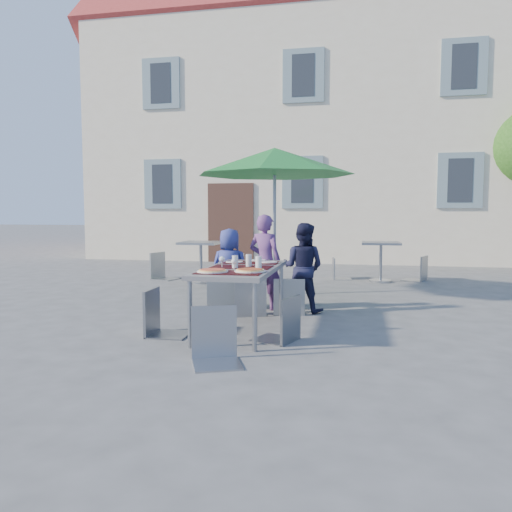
% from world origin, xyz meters
% --- Properties ---
extents(ground, '(90.00, 90.00, 0.00)m').
position_xyz_m(ground, '(0.00, 0.00, 0.00)').
color(ground, '#4E4F51').
rests_on(ground, ground).
extents(building, '(13.60, 8.20, 11.10)m').
position_xyz_m(building, '(-0.00, 11.50, 4.85)').
color(building, beige).
rests_on(building, ground).
extents(dining_table, '(0.80, 1.85, 0.76)m').
position_xyz_m(dining_table, '(0.16, -0.38, 0.70)').
color(dining_table, '#48474C').
rests_on(dining_table, ground).
extents(pizza_near_left, '(0.34, 0.34, 0.03)m').
position_xyz_m(pizza_near_left, '(-0.03, -0.94, 0.77)').
color(pizza_near_left, white).
rests_on(pizza_near_left, dining_table).
extents(pizza_near_right, '(0.34, 0.34, 0.03)m').
position_xyz_m(pizza_near_right, '(0.36, -0.82, 0.77)').
color(pizza_near_right, white).
rests_on(pizza_near_right, dining_table).
extents(glassware, '(0.52, 0.47, 0.15)m').
position_xyz_m(glassware, '(0.21, -0.49, 0.83)').
color(glassware, silver).
rests_on(glassware, dining_table).
extents(place_settings, '(0.70, 0.49, 0.01)m').
position_xyz_m(place_settings, '(0.18, 0.24, 0.76)').
color(place_settings, white).
rests_on(place_settings, dining_table).
extents(child_0, '(0.58, 0.40, 1.16)m').
position_xyz_m(child_0, '(-0.31, 0.89, 0.58)').
color(child_0, navy).
rests_on(child_0, ground).
extents(child_1, '(0.57, 0.46, 1.36)m').
position_xyz_m(child_1, '(0.19, 0.95, 0.68)').
color(child_1, '#663A76').
rests_on(child_1, ground).
extents(child_2, '(0.68, 0.49, 1.25)m').
position_xyz_m(child_2, '(0.75, 0.89, 0.62)').
color(child_2, '#171834').
rests_on(child_2, ground).
extents(chair_0, '(0.48, 0.49, 1.00)m').
position_xyz_m(chair_0, '(-0.28, 0.49, 0.59)').
color(chair_0, gray).
rests_on(chair_0, ground).
extents(chair_1, '(0.56, 0.56, 0.98)m').
position_xyz_m(chair_1, '(0.07, 0.47, 0.57)').
color(chair_1, gray).
rests_on(chair_1, ground).
extents(chair_2, '(0.49, 0.49, 0.95)m').
position_xyz_m(chair_2, '(0.58, 0.65, 0.56)').
color(chair_2, gray).
rests_on(chair_2, ground).
extents(chair_3, '(0.46, 0.45, 0.99)m').
position_xyz_m(chair_3, '(-0.69, -0.79, 0.58)').
color(chair_3, gray).
rests_on(chair_3, ground).
extents(chair_4, '(0.54, 0.53, 0.94)m').
position_xyz_m(chair_4, '(0.71, -0.80, 0.55)').
color(chair_4, gray).
rests_on(chair_4, ground).
extents(chair_5, '(0.57, 0.57, 0.97)m').
position_xyz_m(chair_5, '(0.21, -1.65, 0.57)').
color(chair_5, '#94979F').
rests_on(chair_5, ground).
extents(patio_umbrella, '(2.64, 2.64, 2.46)m').
position_xyz_m(patio_umbrella, '(0.12, 2.23, 2.22)').
color(patio_umbrella, '#A9ACB1').
rests_on(patio_umbrella, ground).
extents(cafe_table_0, '(0.76, 0.76, 0.82)m').
position_xyz_m(cafe_table_0, '(-1.54, 3.33, 0.59)').
color(cafe_table_0, '#A9ACB1').
rests_on(cafe_table_0, ground).
extents(bg_chair_l_0, '(0.59, 0.58, 1.06)m').
position_xyz_m(bg_chair_l_0, '(-2.53, 3.74, 0.62)').
color(bg_chair_l_0, gray).
rests_on(bg_chair_l_0, ground).
extents(bg_chair_r_0, '(0.55, 0.55, 1.06)m').
position_xyz_m(bg_chair_r_0, '(-0.98, 3.76, 0.63)').
color(bg_chair_r_0, gray).
rests_on(bg_chair_r_0, ground).
extents(cafe_table_1, '(0.75, 0.75, 0.80)m').
position_xyz_m(cafe_table_1, '(1.95, 4.18, 0.57)').
color(cafe_table_1, '#A9ACB1').
rests_on(cafe_table_1, ground).
extents(bg_chair_l_1, '(0.43, 0.43, 0.85)m').
position_xyz_m(bg_chair_l_1, '(1.09, 4.45, 0.49)').
color(bg_chair_l_1, '#93989E').
rests_on(bg_chair_l_1, ground).
extents(bg_chair_r_1, '(0.57, 0.57, 0.97)m').
position_xyz_m(bg_chair_r_1, '(2.72, 4.50, 0.57)').
color(bg_chair_r_1, gray).
rests_on(bg_chair_r_1, ground).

